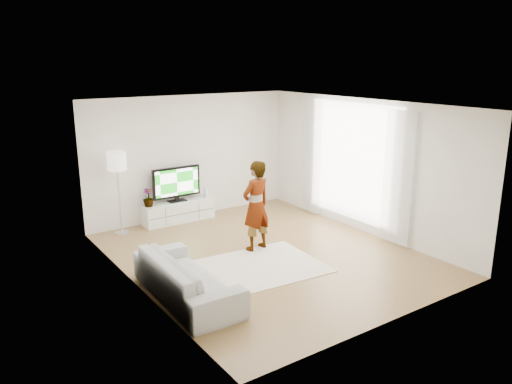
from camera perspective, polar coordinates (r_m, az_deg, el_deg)
floor at (r=9.48m, az=1.13°, el=-7.16°), size 6.00×6.00×0.00m
ceiling at (r=8.81m, az=1.22°, el=9.95°), size 6.00×6.00×0.00m
wall_left at (r=7.90m, az=-13.74°, el=-1.42°), size 0.02×6.00×2.80m
wall_right at (r=10.66m, az=12.19°, el=2.88°), size 0.02×6.00×2.80m
wall_back at (r=11.56m, az=-7.53°, el=4.02°), size 5.00×0.02×2.80m
wall_front at (r=6.93m, az=15.80°, el=-3.89°), size 5.00×0.02×2.80m
window at (r=10.84m, az=10.98°, el=3.42°), size 0.01×2.60×2.50m
curtain_near at (r=9.95m, az=15.93°, el=1.50°), size 0.04×0.70×2.60m
curtain_far at (r=11.74m, az=6.18°, el=3.98°), size 0.04×0.70×2.60m
media_console at (r=11.44m, az=-8.88°, el=-2.19°), size 1.64×0.47×0.46m
television at (r=11.29m, az=-9.07°, el=1.04°), size 1.13×0.22×0.79m
game_console at (r=11.65m, az=-5.77°, el=-0.01°), size 0.09×0.17×0.22m
potted_plant at (r=11.05m, az=-12.22°, el=-0.63°), size 0.30×0.30×0.40m
rug at (r=8.89m, az=-0.21°, el=-8.66°), size 2.50×1.89×0.01m
player at (r=9.45m, az=0.00°, el=-1.59°), size 0.69×0.52×1.74m
sofa at (r=7.84m, az=-7.94°, el=-9.58°), size 0.95×2.31×0.67m
floor_lamp at (r=10.58m, az=-15.60°, el=3.03°), size 0.39×0.39×1.75m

